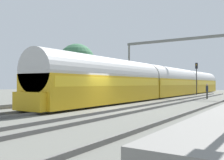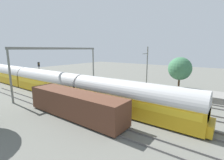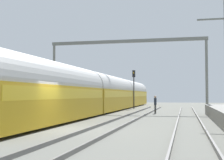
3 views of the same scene
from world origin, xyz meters
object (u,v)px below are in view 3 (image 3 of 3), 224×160
at_px(catenary_gantry, 126,57).
at_px(person_crossing, 155,103).
at_px(freight_car, 23,99).
at_px(railway_signal_far, 134,84).
at_px(passenger_train, 109,93).

bearing_deg(catenary_gantry, person_crossing, -42.84).
distance_m(freight_car, railway_signal_far, 18.86).
distance_m(person_crossing, catenary_gantry, 6.78).
bearing_deg(railway_signal_far, person_crossing, -69.96).
height_order(person_crossing, railway_signal_far, railway_signal_far).
height_order(railway_signal_far, catenary_gantry, catenary_gantry).
xyz_separation_m(passenger_train, person_crossing, (5.57, -3.95, -0.94)).
bearing_deg(passenger_train, freight_car, -110.28).
height_order(passenger_train, catenary_gantry, catenary_gantry).
distance_m(person_crossing, railway_signal_far, 10.89).
xyz_separation_m(person_crossing, railway_signal_far, (-3.66, 10.02, 2.18)).
xyz_separation_m(passenger_train, freight_car, (-4.30, -11.65, -0.50)).
height_order(passenger_train, freight_car, passenger_train).
bearing_deg(passenger_train, person_crossing, -35.34).
height_order(person_crossing, catenary_gantry, catenary_gantry).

